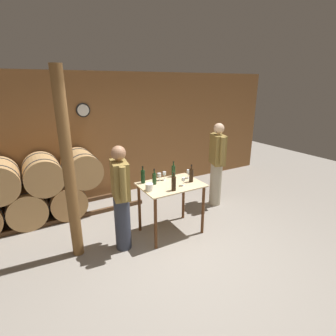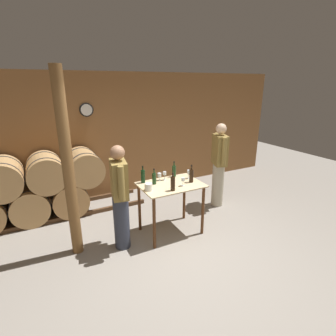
{
  "view_description": "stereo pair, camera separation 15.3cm",
  "coord_description": "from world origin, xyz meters",
  "px_view_note": "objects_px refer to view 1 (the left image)",
  "views": [
    {
      "loc": [
        -1.94,
        -2.65,
        2.48
      ],
      "look_at": [
        0.1,
        0.9,
        1.14
      ],
      "focal_mm": 28.0,
      "sensor_mm": 36.0,
      "label": 1
    },
    {
      "loc": [
        -1.81,
        -2.72,
        2.48
      ],
      "look_at": [
        0.1,
        0.9,
        1.14
      ],
      "focal_mm": 28.0,
      "sensor_mm": 36.0,
      "label": 2
    }
  ],
  "objects_px": {
    "wine_glass_near_left": "(159,175)",
    "wine_glass_near_center": "(164,174)",
    "wooden_post": "(68,169)",
    "ice_bucket": "(149,187)",
    "wine_bottle_left": "(154,178)",
    "wine_glass_near_right": "(183,180)",
    "wine_glass_far_side": "(188,172)",
    "wine_bottle_far_left": "(143,176)",
    "wine_bottle_center": "(174,183)",
    "person_host": "(121,197)",
    "person_visitor_with_scarf": "(217,163)",
    "wine_bottle_far_right": "(191,175)",
    "wine_bottle_right": "(173,171)"
  },
  "relations": [
    {
      "from": "wooden_post",
      "to": "wine_bottle_center",
      "type": "xyz_separation_m",
      "value": [
        1.43,
        -0.42,
        -0.35
      ]
    },
    {
      "from": "wooden_post",
      "to": "wine_glass_far_side",
      "type": "relative_size",
      "value": 17.62
    },
    {
      "from": "ice_bucket",
      "to": "person_host",
      "type": "xyz_separation_m",
      "value": [
        -0.45,
        0.04,
        -0.08
      ]
    },
    {
      "from": "wooden_post",
      "to": "wine_bottle_far_right",
      "type": "height_order",
      "value": "wooden_post"
    },
    {
      "from": "wine_glass_far_side",
      "to": "ice_bucket",
      "type": "height_order",
      "value": "wine_glass_far_side"
    },
    {
      "from": "wine_bottle_right",
      "to": "wine_glass_near_left",
      "type": "relative_size",
      "value": 2.14
    },
    {
      "from": "wine_bottle_right",
      "to": "wine_bottle_far_right",
      "type": "height_order",
      "value": "wine_bottle_far_right"
    },
    {
      "from": "wine_bottle_left",
      "to": "wine_glass_far_side",
      "type": "distance_m",
      "value": 0.64
    },
    {
      "from": "wine_bottle_left",
      "to": "wine_glass_near_right",
      "type": "distance_m",
      "value": 0.47
    },
    {
      "from": "wine_glass_near_right",
      "to": "wine_glass_near_left",
      "type": "bearing_deg",
      "value": 119.79
    },
    {
      "from": "wine_glass_near_left",
      "to": "wine_glass_near_center",
      "type": "distance_m",
      "value": 0.09
    },
    {
      "from": "wine_bottle_center",
      "to": "wine_glass_near_left",
      "type": "distance_m",
      "value": 0.49
    },
    {
      "from": "wine_bottle_right",
      "to": "wine_bottle_far_right",
      "type": "bearing_deg",
      "value": -71.4
    },
    {
      "from": "wooden_post",
      "to": "person_host",
      "type": "relative_size",
      "value": 1.65
    },
    {
      "from": "person_host",
      "to": "wine_glass_near_right",
      "type": "bearing_deg",
      "value": -7.02
    },
    {
      "from": "wine_glass_near_left",
      "to": "wine_glass_near_center",
      "type": "height_order",
      "value": "wine_glass_near_center"
    },
    {
      "from": "wine_bottle_far_left",
      "to": "wine_glass_near_right",
      "type": "bearing_deg",
      "value": -39.8
    },
    {
      "from": "wine_glass_near_right",
      "to": "person_host",
      "type": "height_order",
      "value": "person_host"
    },
    {
      "from": "wine_bottle_right",
      "to": "wine_glass_near_center",
      "type": "distance_m",
      "value": 0.24
    },
    {
      "from": "wine_bottle_center",
      "to": "wine_bottle_far_right",
      "type": "bearing_deg",
      "value": 21.28
    },
    {
      "from": "wine_glass_near_center",
      "to": "wine_glass_far_side",
      "type": "height_order",
      "value": "wine_glass_far_side"
    },
    {
      "from": "wine_bottle_right",
      "to": "wine_glass_far_side",
      "type": "height_order",
      "value": "wine_bottle_right"
    },
    {
      "from": "wine_glass_near_center",
      "to": "wine_glass_near_left",
      "type": "bearing_deg",
      "value": 166.04
    },
    {
      "from": "wine_bottle_far_right",
      "to": "ice_bucket",
      "type": "relative_size",
      "value": 2.51
    },
    {
      "from": "wine_bottle_right",
      "to": "wine_glass_near_right",
      "type": "relative_size",
      "value": 2.02
    },
    {
      "from": "wooden_post",
      "to": "person_host",
      "type": "height_order",
      "value": "wooden_post"
    },
    {
      "from": "person_host",
      "to": "wine_bottle_far_left",
      "type": "bearing_deg",
      "value": 31.32
    },
    {
      "from": "wine_glass_near_center",
      "to": "wine_bottle_far_left",
      "type": "bearing_deg",
      "value": 171.92
    },
    {
      "from": "wine_bottle_far_right",
      "to": "wine_glass_near_left",
      "type": "height_order",
      "value": "wine_bottle_far_right"
    },
    {
      "from": "wine_bottle_far_left",
      "to": "wine_bottle_right",
      "type": "height_order",
      "value": "wine_bottle_far_left"
    },
    {
      "from": "wine_bottle_far_left",
      "to": "person_visitor_with_scarf",
      "type": "relative_size",
      "value": 0.17
    },
    {
      "from": "wine_bottle_left",
      "to": "ice_bucket",
      "type": "distance_m",
      "value": 0.28
    },
    {
      "from": "wine_bottle_right",
      "to": "ice_bucket",
      "type": "distance_m",
      "value": 0.75
    },
    {
      "from": "wine_bottle_right",
      "to": "wine_bottle_center",
      "type": "bearing_deg",
      "value": -120.3
    },
    {
      "from": "wine_bottle_center",
      "to": "person_host",
      "type": "xyz_separation_m",
      "value": [
        -0.78,
        0.22,
        -0.14
      ]
    },
    {
      "from": "wine_bottle_center",
      "to": "wine_glass_near_center",
      "type": "distance_m",
      "value": 0.48
    },
    {
      "from": "wooden_post",
      "to": "ice_bucket",
      "type": "relative_size",
      "value": 22.55
    },
    {
      "from": "wooden_post",
      "to": "person_host",
      "type": "bearing_deg",
      "value": -17.43
    },
    {
      "from": "wooden_post",
      "to": "wine_bottle_left",
      "type": "bearing_deg",
      "value": -1.96
    },
    {
      "from": "wine_glass_near_center",
      "to": "wine_glass_near_right",
      "type": "xyz_separation_m",
      "value": [
        0.14,
        -0.37,
        -0.01
      ]
    },
    {
      "from": "wine_bottle_left",
      "to": "wine_bottle_right",
      "type": "bearing_deg",
      "value": 19.35
    },
    {
      "from": "wine_glass_near_right",
      "to": "person_host",
      "type": "distance_m",
      "value": 1.03
    },
    {
      "from": "wooden_post",
      "to": "wine_glass_near_right",
      "type": "relative_size",
      "value": 19.35
    },
    {
      "from": "wine_bottle_left",
      "to": "wine_glass_near_right",
      "type": "xyz_separation_m",
      "value": [
        0.38,
        -0.29,
        0.0
      ]
    },
    {
      "from": "wine_glass_near_center",
      "to": "ice_bucket",
      "type": "xyz_separation_m",
      "value": [
        -0.43,
        -0.29,
        -0.05
      ]
    },
    {
      "from": "wine_glass_far_side",
      "to": "wine_bottle_far_left",
      "type": "bearing_deg",
      "value": 167.02
    },
    {
      "from": "wine_bottle_center",
      "to": "ice_bucket",
      "type": "relative_size",
      "value": 2.44
    },
    {
      "from": "ice_bucket",
      "to": "person_visitor_with_scarf",
      "type": "bearing_deg",
      "value": 16.87
    },
    {
      "from": "wine_bottle_right",
      "to": "wine_glass_near_center",
      "type": "relative_size",
      "value": 1.9
    },
    {
      "from": "person_visitor_with_scarf",
      "to": "wine_glass_far_side",
      "type": "bearing_deg",
      "value": -158.41
    }
  ]
}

